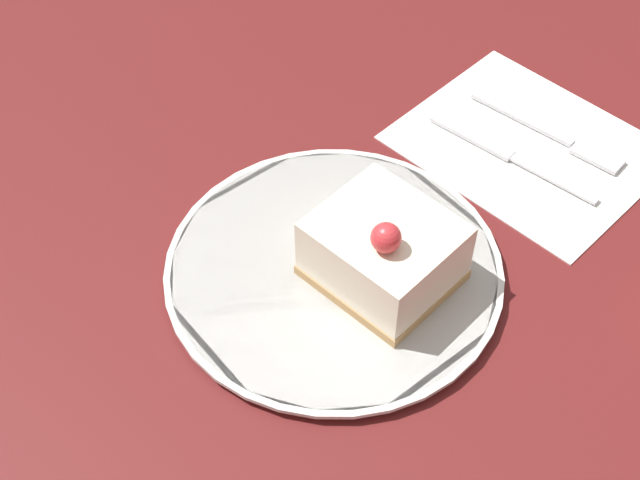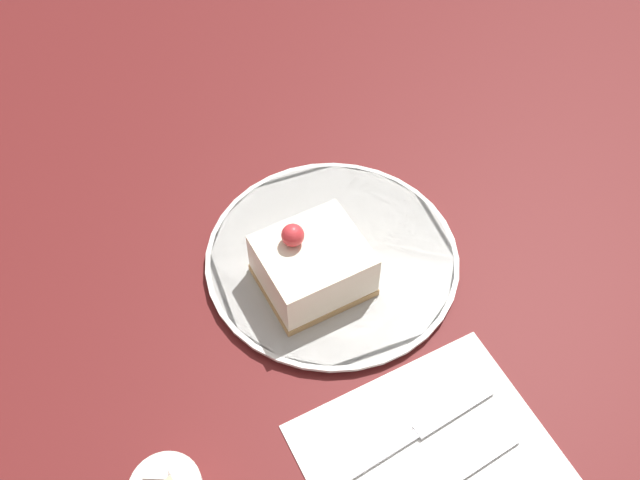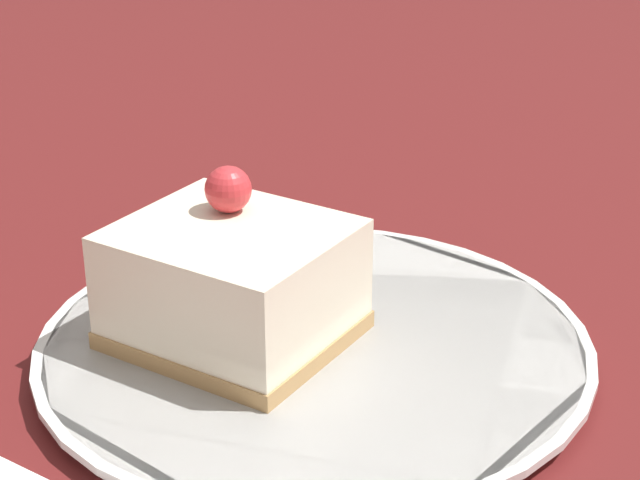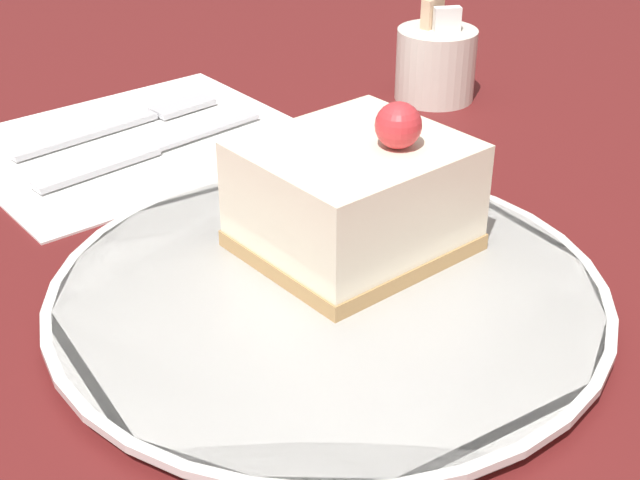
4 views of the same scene
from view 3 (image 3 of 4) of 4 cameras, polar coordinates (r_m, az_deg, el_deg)
The scene contains 3 objects.
ground_plane at distance 0.50m, azimuth -0.19°, elevation -9.05°, with size 4.00×4.00×0.00m, color #5B1919.
plate at distance 0.54m, azimuth -0.30°, elevation -5.69°, with size 0.28×0.28×0.01m.
cake_slice at distance 0.53m, azimuth -4.68°, elevation -2.26°, with size 0.11×0.12×0.08m.
Camera 3 is at (-0.32, -0.27, 0.28)m, focal length 60.00 mm.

